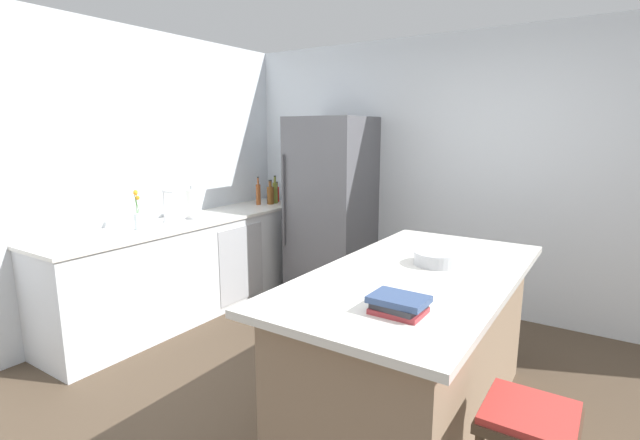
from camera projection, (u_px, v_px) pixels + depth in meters
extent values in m
plane|color=#4C3D2D|center=(346.00, 423.00, 2.74)|extent=(7.20, 7.20, 0.00)
cube|color=silver|center=(467.00, 175.00, 4.33)|extent=(6.00, 0.10, 2.60)
cube|color=silver|center=(93.00, 181.00, 3.81)|extent=(0.10, 6.00, 2.60)
cube|color=silver|center=(193.00, 267.00, 4.36)|extent=(0.60, 2.79, 0.87)
cube|color=silver|center=(190.00, 221.00, 4.28)|extent=(0.63, 2.82, 0.03)
cube|color=#B2B5BA|center=(242.00, 263.00, 4.49)|extent=(0.01, 0.60, 0.73)
cube|color=#8E755B|center=(414.00, 351.00, 2.69)|extent=(0.85, 1.81, 0.89)
cube|color=silver|center=(417.00, 275.00, 2.60)|extent=(1.01, 2.01, 0.04)
cube|color=#56565B|center=(331.00, 208.00, 4.77)|extent=(0.76, 0.69, 1.85)
cylinder|color=#4C4C51|center=(283.00, 201.00, 4.63)|extent=(0.02, 0.02, 0.93)
cube|color=#473828|center=(529.00, 421.00, 1.81)|extent=(0.36, 0.36, 0.04)
cube|color=#B2332D|center=(530.00, 413.00, 1.80)|extent=(0.34, 0.34, 0.03)
cylinder|color=silver|center=(166.00, 221.00, 4.11)|extent=(0.05, 0.05, 0.02)
cylinder|color=silver|center=(164.00, 205.00, 4.09)|extent=(0.02, 0.02, 0.28)
cylinder|color=silver|center=(168.00, 192.00, 4.03)|extent=(0.14, 0.02, 0.02)
cylinder|color=silver|center=(138.00, 221.00, 3.81)|extent=(0.07, 0.07, 0.14)
cylinder|color=#4C7F3D|center=(137.00, 208.00, 3.80)|extent=(0.01, 0.03, 0.26)
sphere|color=orange|center=(135.00, 192.00, 3.77)|extent=(0.04, 0.04, 0.04)
cylinder|color=#4C7F3D|center=(137.00, 208.00, 3.78)|extent=(0.01, 0.02, 0.25)
sphere|color=orange|center=(135.00, 193.00, 3.76)|extent=(0.04, 0.04, 0.04)
cylinder|color=#4C7F3D|center=(139.00, 211.00, 3.78)|extent=(0.01, 0.04, 0.21)
sphere|color=orange|center=(138.00, 198.00, 3.76)|extent=(0.04, 0.04, 0.04)
cylinder|color=gray|center=(193.00, 218.00, 4.31)|extent=(0.14, 0.14, 0.01)
cylinder|color=white|center=(192.00, 204.00, 4.28)|extent=(0.11, 0.11, 0.26)
cylinder|color=gray|center=(191.00, 188.00, 4.25)|extent=(0.02, 0.02, 0.04)
cylinder|color=red|center=(277.00, 194.00, 5.32)|extent=(0.05, 0.05, 0.17)
cylinder|color=red|center=(277.00, 185.00, 5.30)|extent=(0.02, 0.02, 0.05)
cylinder|color=black|center=(277.00, 182.00, 5.29)|extent=(0.02, 0.02, 0.01)
cylinder|color=olive|center=(275.00, 193.00, 5.20)|extent=(0.06, 0.06, 0.23)
cylinder|color=olive|center=(275.00, 180.00, 5.17)|extent=(0.02, 0.02, 0.07)
cylinder|color=black|center=(275.00, 176.00, 5.16)|extent=(0.03, 0.03, 0.01)
cylinder|color=brown|center=(270.00, 195.00, 5.13)|extent=(0.08, 0.08, 0.20)
cylinder|color=brown|center=(270.00, 184.00, 5.10)|extent=(0.03, 0.03, 0.06)
cylinder|color=black|center=(270.00, 181.00, 5.10)|extent=(0.04, 0.04, 0.01)
cylinder|color=#994C23|center=(258.00, 195.00, 5.09)|extent=(0.05, 0.05, 0.22)
cylinder|color=#994C23|center=(258.00, 181.00, 5.06)|extent=(0.02, 0.02, 0.07)
cylinder|color=black|center=(258.00, 177.00, 5.05)|extent=(0.02, 0.02, 0.01)
cube|color=#A83338|center=(399.00, 310.00, 2.00)|extent=(0.22, 0.18, 0.02)
cube|color=#2D2D33|center=(399.00, 305.00, 2.00)|extent=(0.22, 0.19, 0.03)
cube|color=#334770|center=(399.00, 299.00, 1.99)|extent=(0.25, 0.18, 0.03)
cylinder|color=#B2B5BA|center=(437.00, 258.00, 2.72)|extent=(0.27, 0.27, 0.08)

